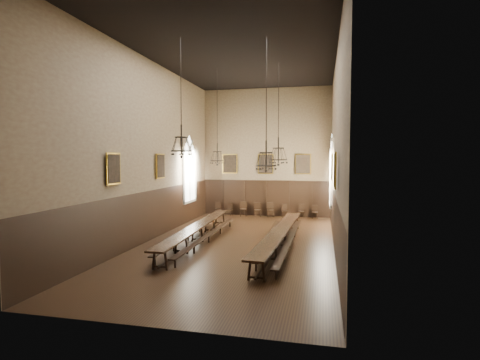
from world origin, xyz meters
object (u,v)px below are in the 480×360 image
(table_right, at_px, (280,239))
(chandelier_front_left, at_px, (181,143))
(chandelier_back_left, at_px, (217,154))
(chair_6, at_px, (301,214))
(bench_right_outer, at_px, (290,241))
(chair_4, at_px, (270,213))
(bench_left_inner, at_px, (209,237))
(table_left, at_px, (197,233))
(chair_3, at_px, (258,212))
(chair_7, at_px, (315,214))
(bench_right_inner, at_px, (269,239))
(chair_0, at_px, (218,211))
(chandelier_front_right, at_px, (266,157))
(chair_1, at_px, (229,212))
(chair_5, at_px, (285,214))
(chair_2, at_px, (243,212))
(chandelier_back_right, at_px, (278,154))
(bench_left_outer, at_px, (188,235))

(table_right, bearing_deg, chandelier_front_left, -146.34)
(chandelier_back_left, bearing_deg, chair_6, 53.26)
(bench_right_outer, xyz_separation_m, chandelier_back_left, (-4.29, 2.90, 4.06))
(bench_right_outer, height_order, chair_4, chair_4)
(table_right, xyz_separation_m, bench_left_inner, (-3.51, 0.31, -0.15))
(table_left, xyz_separation_m, chandelier_front_left, (0.33, -2.87, 4.32))
(chair_3, relative_size, chair_7, 1.10)
(bench_right_inner, bearing_deg, chair_7, 76.81)
(chair_0, bearing_deg, chair_3, -18.16)
(bench_left_inner, height_order, chandelier_front_right, chandelier_front_right)
(table_right, height_order, chandelier_front_right, chandelier_front_right)
(table_right, relative_size, chair_0, 11.76)
(chair_1, distance_m, chair_5, 3.96)
(chair_4, bearing_deg, chair_2, 166.12)
(table_left, relative_size, chandelier_front_left, 2.22)
(chair_7, height_order, chandelier_front_left, chandelier_front_left)
(chandelier_back_left, bearing_deg, chandelier_front_right, -54.52)
(chair_7, bearing_deg, chair_0, 175.37)
(bench_left_inner, distance_m, bench_right_inner, 2.94)
(chandelier_front_right, bearing_deg, chandelier_back_right, 89.97)
(bench_left_inner, relative_size, chandelier_front_right, 1.75)
(bench_left_inner, relative_size, chair_7, 10.55)
(bench_left_inner, height_order, chair_1, chair_1)
(bench_right_inner, xyz_separation_m, chandelier_front_left, (-3.20, -2.96, 4.47))
(bench_right_inner, bearing_deg, table_left, -178.65)
(bench_right_inner, distance_m, chair_7, 8.58)
(chair_0, height_order, chair_2, chair_2)
(bench_right_outer, xyz_separation_m, chair_7, (0.94, 8.67, -0.02))
(bench_right_outer, height_order, chair_7, chair_7)
(bench_left_outer, bearing_deg, table_left, -16.26)
(chair_2, bearing_deg, chandelier_front_right, -84.73)
(bench_right_outer, relative_size, chair_4, 10.09)
(bench_left_outer, height_order, bench_right_outer, bench_right_outer)
(bench_right_outer, distance_m, chair_4, 8.92)
(chair_0, distance_m, chair_6, 5.94)
(table_right, xyz_separation_m, chandelier_front_right, (-0.38, -1.83, 3.76))
(chair_1, height_order, chair_4, chair_4)
(chandelier_front_right, bearing_deg, bench_left_outer, 151.21)
(table_right, relative_size, chair_1, 11.74)
(chair_7, xyz_separation_m, chandelier_front_left, (-5.16, -11.32, 4.46))
(chair_4, bearing_deg, bench_left_inner, -117.94)
(chair_5, relative_size, chandelier_front_right, 0.17)
(chair_2, height_order, chair_3, chair_2)
(table_right, height_order, chair_2, chair_2)
(bench_right_inner, height_order, chair_6, chair_6)
(bench_left_inner, xyz_separation_m, chair_0, (-1.95, 8.51, 0.01))
(chandelier_front_right, bearing_deg, chair_1, 111.82)
(chair_0, xyz_separation_m, chandelier_front_left, (1.69, -11.34, 4.45))
(bench_left_inner, bearing_deg, table_right, -4.97)
(chair_1, distance_m, chandelier_back_left, 7.05)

